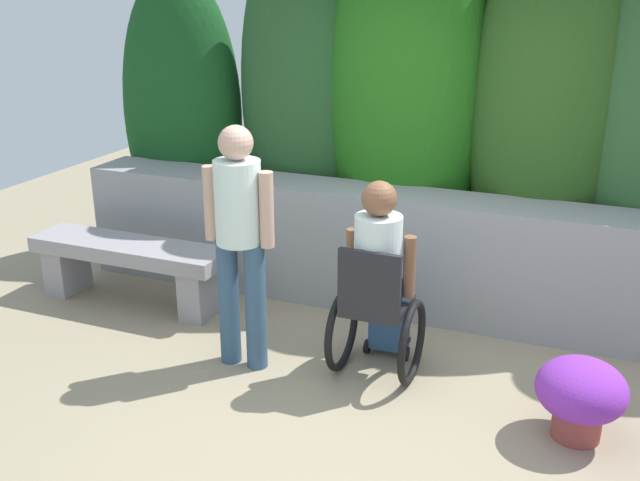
{
  "coord_description": "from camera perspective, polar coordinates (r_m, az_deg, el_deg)",
  "views": [
    {
      "loc": [
        1.1,
        -3.5,
        2.46
      ],
      "look_at": [
        -0.57,
        0.64,
        0.85
      ],
      "focal_mm": 40.43,
      "sensor_mm": 36.0,
      "label": 1
    }
  ],
  "objects": [
    {
      "name": "flower_pot_purple_near",
      "position": [
        4.39,
        19.93,
        -11.38
      ],
      "size": [
        0.51,
        0.51,
        0.48
      ],
      "color": "#95413D",
      "rests_on": "ground"
    },
    {
      "name": "stone_retaining_wall",
      "position": [
        5.59,
        9.15,
        -1.27
      ],
      "size": [
        5.99,
        0.5,
        0.95
      ],
      "primitive_type": "cube",
      "color": "gray",
      "rests_on": "ground"
    },
    {
      "name": "stone_bench",
      "position": [
        5.94,
        -14.84,
        -1.65
      ],
      "size": [
        1.64,
        0.42,
        0.52
      ],
      "rotation": [
        0.0,
        0.0,
        -0.15
      ],
      "color": "gray",
      "rests_on": "ground"
    },
    {
      "name": "person_in_wheelchair",
      "position": [
        4.64,
        4.72,
        -3.59
      ],
      "size": [
        0.53,
        0.66,
        1.33
      ],
      "rotation": [
        0.0,
        0.0,
        0.08
      ],
      "color": "black",
      "rests_on": "ground"
    },
    {
      "name": "hedge_backdrop",
      "position": [
        5.89,
        13.24,
        10.47
      ],
      "size": [
        6.44,
        1.01,
        3.25
      ],
      "color": "#16491D",
      "rests_on": "ground"
    },
    {
      "name": "ground_plane",
      "position": [
        4.42,
        3.86,
        -14.06
      ],
      "size": [
        11.7,
        11.7,
        0.0
      ],
      "primitive_type": "plane",
      "color": "gray"
    },
    {
      "name": "person_standing_companion",
      "position": [
        4.64,
        -6.41,
        0.63
      ],
      "size": [
        0.49,
        0.3,
        1.64
      ],
      "rotation": [
        0.0,
        0.0,
        -0.28
      ],
      "color": "#34516E",
      "rests_on": "ground"
    }
  ]
}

